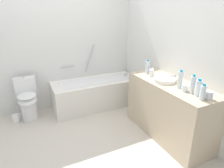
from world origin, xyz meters
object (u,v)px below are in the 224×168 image
Objects in this scene: water_bottle_4 at (147,67)px; toilet_paper_roll at (16,118)px; water_bottle_2 at (193,85)px; water_bottle_1 at (180,80)px; drinking_glass_2 at (151,71)px; drinking_glass_0 at (209,95)px; drinking_glass_3 at (185,88)px; toilet at (28,100)px; water_bottle_3 at (203,93)px; water_bottle_0 at (198,88)px; sink_faucet at (174,77)px; bathtub at (96,92)px; drinking_glass_1 at (152,73)px; sink_basin at (164,80)px.

toilet_paper_roll is at bearing 157.15° from water_bottle_4.
water_bottle_2 is 2.83m from toilet_paper_roll.
water_bottle_1 is 2.33× the size of drinking_glass_2.
drinking_glass_3 is (-0.07, 0.29, -0.01)m from drinking_glass_0.
drinking_glass_2 is at bearing 62.93° from toilet.
water_bottle_2 reaches higher than toilet_paper_roll.
water_bottle_1 is at bearing -90.05° from water_bottle_4.
water_bottle_3 is 1.01m from drinking_glass_2.
water_bottle_0 is at bearing -80.00° from drinking_glass_3.
water_bottle_4 reaches higher than sink_faucet.
water_bottle_0 is 0.94× the size of water_bottle_4.
drinking_glass_0 is at bearing -72.70° from bathtub.
toilet is 2.78m from drinking_glass_0.
sink_faucet is at bearing -51.92° from drinking_glass_1.
toilet_paper_roll is at bearing 135.87° from water_bottle_3.
drinking_glass_0 is at bearing -76.17° from drinking_glass_3.
toilet is 2.13m from drinking_glass_2.
toilet is 3.47× the size of water_bottle_0.
water_bottle_0 is at bearing -89.39° from water_bottle_2.
sink_faucet is 0.59m from water_bottle_0.
water_bottle_1 reaches higher than drinking_glass_3.
drinking_glass_1 reaches higher than sink_basin.
water_bottle_3 is 1.38× the size of toilet_paper_roll.
sink_basin is 1.51× the size of water_bottle_0.
drinking_glass_3 is (-0.01, -0.39, 0.02)m from sink_basin.
toilet_paper_roll is (-2.21, 1.28, -0.80)m from sink_faucet.
toilet is (-1.24, 0.03, 0.08)m from bathtub.
drinking_glass_1 is (-0.08, 0.96, 0.00)m from drinking_glass_0.
sink_faucet is at bearing -30.13° from toilet_paper_roll.
drinking_glass_3 is at bearing 47.15° from toilet.
bathtub is 17.64× the size of drinking_glass_0.
water_bottle_0 is 2.24× the size of drinking_glass_0.
bathtub is at bearing -0.16° from toilet_paper_roll.
water_bottle_0 is 1.55× the size of toilet_paper_roll.
toilet_paper_roll is (-2.00, 1.94, -0.85)m from water_bottle_3.
water_bottle_2 is 0.11m from drinking_glass_3.
drinking_glass_0 is 0.30m from drinking_glass_3.
water_bottle_4 is at bearing 90.69° from water_bottle_2.
water_bottle_2 reaches higher than drinking_glass_1.
water_bottle_1 is at bearing 92.56° from water_bottle_0.
drinking_glass_0 is 0.90× the size of drinking_glass_2.
toilet_paper_roll is (-0.23, -0.03, -0.29)m from toilet.
toilet is 3.07× the size of water_bottle_2.
water_bottle_2 is 0.90m from water_bottle_4.
toilet is at bearing 149.58° from drinking_glass_1.
water_bottle_4 is at bearing -22.85° from toilet_paper_roll.
water_bottle_3 is at bearing -92.27° from drinking_glass_3.
water_bottle_0 is (0.02, -0.56, 0.07)m from sink_basin.
drinking_glass_3 is (0.01, -0.66, -0.01)m from drinking_glass_1.
drinking_glass_1 is (-0.03, -0.16, -0.05)m from water_bottle_4.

